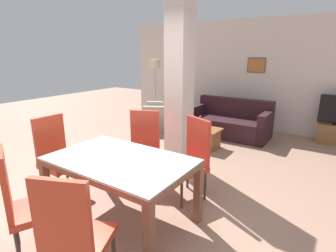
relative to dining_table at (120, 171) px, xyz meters
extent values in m
plane|color=#9C7560|center=(0.00, 0.00, -0.61)|extent=(18.00, 18.00, 0.00)
cube|color=beige|center=(0.00, 4.79, 0.74)|extent=(7.20, 0.06, 2.70)
cube|color=brown|center=(0.08, 4.74, 0.99)|extent=(0.44, 0.02, 0.36)
cube|color=#B26633|center=(0.08, 4.73, 0.99)|extent=(0.40, 0.01, 0.32)
cube|color=beige|center=(-0.30, 1.74, 0.74)|extent=(0.35, 0.39, 2.70)
cube|color=brown|center=(0.00, -0.47, 0.11)|extent=(1.59, 0.06, 0.06)
cube|color=brown|center=(0.00, 0.47, 0.11)|extent=(1.59, 0.06, 0.06)
cube|color=brown|center=(-0.77, 0.00, 0.11)|extent=(0.06, 0.88, 0.06)
cube|color=brown|center=(0.77, 0.00, 0.11)|extent=(0.06, 0.88, 0.06)
cube|color=silver|center=(0.00, 0.00, 0.15)|extent=(1.57, 0.98, 0.01)
cube|color=brown|center=(-0.75, -0.45, -0.26)|extent=(0.08, 0.08, 0.69)
cube|color=brown|center=(0.75, -0.45, -0.26)|extent=(0.08, 0.08, 0.69)
cube|color=brown|center=(-0.75, 0.45, -0.26)|extent=(0.08, 0.08, 0.69)
cube|color=brown|center=(0.75, 0.45, -0.26)|extent=(0.08, 0.08, 0.69)
cube|color=#C23C23|center=(0.36, -0.84, -0.18)|extent=(0.60, 0.60, 0.07)
cube|color=#C23C23|center=(0.44, -1.03, 0.16)|extent=(0.42, 0.22, 0.61)
cylinder|color=#44352D|center=(0.11, -0.74, -0.41)|extent=(0.04, 0.04, 0.39)
cylinder|color=#44352D|center=(0.46, -0.59, -0.41)|extent=(0.04, 0.04, 0.39)
cube|color=#C33C29|center=(-0.36, 0.81, -0.18)|extent=(0.61, 0.61, 0.07)
cube|color=#C33C29|center=(-0.44, 1.00, 0.16)|extent=(0.42, 0.22, 0.61)
cylinder|color=#44352D|center=(-0.11, 0.71, -0.41)|extent=(0.04, 0.04, 0.39)
cylinder|color=#44352D|center=(-0.46, 0.56, -0.41)|extent=(0.04, 0.04, 0.39)
cylinder|color=#44352D|center=(-0.26, 1.06, -0.41)|extent=(0.04, 0.04, 0.39)
cylinder|color=#44352D|center=(-0.61, 0.91, -0.41)|extent=(0.04, 0.04, 0.39)
cube|color=red|center=(0.36, 0.83, -0.18)|extent=(0.60, 0.60, 0.07)
cube|color=red|center=(0.44, 1.02, 0.16)|extent=(0.42, 0.22, 0.61)
cylinder|color=#44352D|center=(0.46, 0.58, -0.41)|extent=(0.04, 0.04, 0.39)
cylinder|color=#44352D|center=(0.11, 0.73, -0.41)|extent=(0.04, 0.04, 0.39)
cylinder|color=#44352D|center=(0.61, 0.93, -0.41)|extent=(0.04, 0.04, 0.39)
cylinder|color=#44352D|center=(0.26, 1.08, -0.41)|extent=(0.04, 0.04, 0.39)
cube|color=#BE3D23|center=(-1.10, 0.00, -0.18)|extent=(0.46, 0.46, 0.07)
cube|color=#BE3D23|center=(-1.30, 0.00, 0.16)|extent=(0.05, 0.44, 0.61)
cylinder|color=#44352D|center=(-0.91, 0.19, -0.41)|extent=(0.04, 0.04, 0.39)
cylinder|color=#44352D|center=(-0.91, -0.19, -0.41)|extent=(0.04, 0.04, 0.39)
cylinder|color=#44352D|center=(-1.29, 0.19, -0.41)|extent=(0.04, 0.04, 0.39)
cylinder|color=#44352D|center=(-1.29, -0.19, -0.41)|extent=(0.04, 0.04, 0.39)
cube|color=#BE3B26|center=(-0.36, -0.80, -0.18)|extent=(0.61, 0.61, 0.07)
cube|color=#BE3B26|center=(-0.44, -0.99, 0.16)|extent=(0.42, 0.22, 0.61)
cylinder|color=#44352D|center=(-0.45, -0.55, -0.41)|extent=(0.04, 0.04, 0.39)
cylinder|color=#44352D|center=(-0.11, -0.70, -0.41)|extent=(0.04, 0.04, 0.39)
cylinder|color=#44352D|center=(-0.61, -0.90, -0.41)|extent=(0.04, 0.04, 0.39)
cylinder|color=#44352D|center=(-0.26, -1.05, -0.41)|extent=(0.04, 0.04, 0.39)
cube|color=#30181E|center=(-0.16, 3.77, -0.40)|extent=(1.79, 0.86, 0.42)
cube|color=#30181E|center=(-0.16, 4.11, 0.03)|extent=(1.79, 0.18, 0.43)
cube|color=#30181E|center=(0.66, 3.77, -0.28)|extent=(0.16, 0.86, 0.66)
cube|color=#30181E|center=(-0.98, 3.77, -0.28)|extent=(0.16, 0.86, 0.66)
cube|color=#A2978E|center=(-1.80, 3.39, -0.41)|extent=(1.14, 1.13, 0.40)
cube|color=#A2978E|center=(-1.51, 3.55, 0.02)|extent=(0.56, 0.80, 0.46)
cube|color=#A2978E|center=(-1.64, 3.09, -0.28)|extent=(0.81, 0.54, 0.65)
cube|color=#A2978E|center=(-1.97, 3.68, -0.28)|extent=(0.81, 0.54, 0.65)
cube|color=brown|center=(-0.29, 2.75, -0.23)|extent=(0.63, 0.51, 0.04)
cube|color=brown|center=(-0.29, 2.75, -0.43)|extent=(0.55, 0.43, 0.36)
cylinder|color=#4C2D14|center=(-0.41, 2.76, -0.12)|extent=(0.08, 0.08, 0.17)
cylinder|color=#4C2D14|center=(-0.41, 2.76, -0.01)|extent=(0.03, 0.03, 0.06)
cylinder|color=#B7B7BC|center=(-0.41, 2.76, 0.03)|extent=(0.04, 0.04, 0.01)
cylinder|color=#B7B7BC|center=(-2.59, 4.17, -0.60)|extent=(0.26, 0.26, 0.02)
cylinder|color=#B7B7BC|center=(-2.59, 4.17, 0.15)|extent=(0.04, 0.04, 1.47)
cylinder|color=beige|center=(-2.59, 4.17, 0.99)|extent=(0.29, 0.29, 0.22)
camera|label=1|loc=(1.93, -1.93, 1.27)|focal=28.00mm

